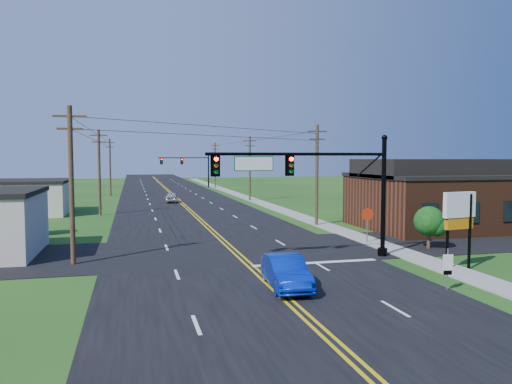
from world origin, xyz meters
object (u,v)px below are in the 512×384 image
object	(u,v)px
signal_mast_main	(315,180)
blue_car	(286,273)
signal_mast_far	(187,165)
route_sign	(448,266)
stop_sign	(367,218)

from	to	relation	value
signal_mast_main	blue_car	distance (m)	7.97
signal_mast_far	route_sign	size ratio (longest dim) A/B	5.62
signal_mast_far	route_sign	xyz separation A→B (m)	(3.33, -80.02, -3.41)
stop_sign	blue_car	bearing A→B (deg)	-122.21
signal_mast_far	route_sign	distance (m)	80.16
blue_car	route_sign	xyz separation A→B (m)	(7.07, -2.16, 0.38)
route_sign	stop_sign	size ratio (longest dim) A/B	0.77
signal_mast_far	blue_car	xyz separation A→B (m)	(-3.74, -77.86, -3.79)
signal_mast_main	signal_mast_far	size ratio (longest dim) A/B	1.03
signal_mast_main	blue_car	world-z (taller)	signal_mast_main
blue_car	route_sign	world-z (taller)	route_sign
route_sign	signal_mast_far	bearing A→B (deg)	99.24
signal_mast_far	blue_car	bearing A→B (deg)	-92.75
signal_mast_main	signal_mast_far	xyz separation A→B (m)	(0.10, 72.00, -0.20)
signal_mast_main	signal_mast_far	distance (m)	72.00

